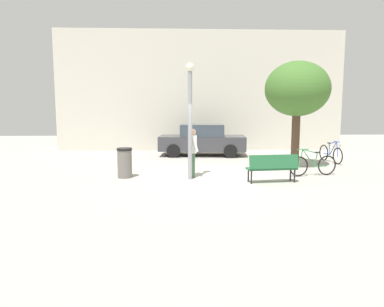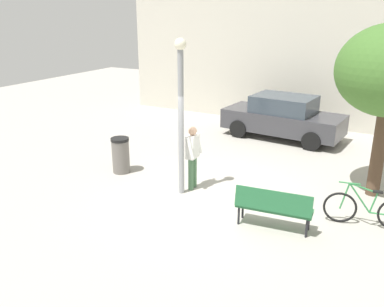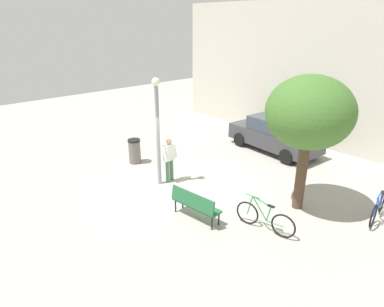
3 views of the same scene
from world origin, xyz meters
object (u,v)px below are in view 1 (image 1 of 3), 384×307
(person_by_lamppost, at_px, (193,149))
(bicycle_green, at_px, (313,165))
(lamppost, at_px, (190,112))
(plaza_tree, at_px, (297,90))
(parked_car_charcoal, at_px, (202,140))
(trash_bin, at_px, (125,163))
(park_bench, at_px, (273,166))
(bicycle_blue, at_px, (331,154))

(person_by_lamppost, xyz_separation_m, bicycle_green, (4.22, 0.03, -0.58))
(lamppost, relative_size, person_by_lamppost, 2.29)
(plaza_tree, relative_size, parked_car_charcoal, 0.97)
(plaza_tree, bearing_deg, trash_bin, -164.20)
(parked_car_charcoal, bearing_deg, lamppost, -98.01)
(lamppost, distance_m, person_by_lamppost, 1.33)
(park_bench, relative_size, bicycle_blue, 0.91)
(person_by_lamppost, height_order, bicycle_blue, person_by_lamppost)
(person_by_lamppost, bearing_deg, bicycle_green, 0.42)
(bicycle_blue, xyz_separation_m, trash_bin, (-8.48, -3.00, 0.13))
(plaza_tree, height_order, bicycle_green, plaza_tree)
(plaza_tree, bearing_deg, parked_car_charcoal, 133.65)
(lamppost, height_order, bicycle_blue, lamppost)
(park_bench, distance_m, bicycle_green, 2.04)
(lamppost, bearing_deg, plaza_tree, 27.58)
(lamppost, bearing_deg, park_bench, -14.31)
(person_by_lamppost, relative_size, bicycle_blue, 0.93)
(park_bench, bearing_deg, bicycle_green, 32.17)
(plaza_tree, xyz_separation_m, parked_car_charcoal, (-3.46, 3.63, -2.30))
(person_by_lamppost, distance_m, trash_bin, 2.38)
(trash_bin, bearing_deg, bicycle_green, 0.18)
(lamppost, relative_size, park_bench, 2.33)
(parked_car_charcoal, height_order, trash_bin, parked_car_charcoal)
(trash_bin, bearing_deg, lamppost, -10.09)
(bicycle_blue, bearing_deg, lamppost, -151.52)
(plaza_tree, bearing_deg, bicycle_blue, 30.42)
(bicycle_blue, bearing_deg, bicycle_green, -122.81)
(lamppost, height_order, plaza_tree, plaza_tree)
(lamppost, bearing_deg, bicycle_blue, 28.48)
(parked_car_charcoal, bearing_deg, plaza_tree, -46.35)
(park_bench, relative_size, trash_bin, 1.61)
(trash_bin, bearing_deg, parked_car_charcoal, 60.84)
(park_bench, height_order, parked_car_charcoal, parked_car_charcoal)
(lamppost, height_order, trash_bin, lamppost)
(person_by_lamppost, relative_size, bicycle_green, 0.93)
(park_bench, distance_m, trash_bin, 4.95)
(park_bench, relative_size, plaza_tree, 0.39)
(plaza_tree, height_order, parked_car_charcoal, plaza_tree)
(park_bench, xyz_separation_m, bicycle_green, (1.72, 1.08, -0.16))
(bicycle_blue, height_order, trash_bin, trash_bin)
(person_by_lamppost, bearing_deg, trash_bin, 179.74)
(trash_bin, bearing_deg, park_bench, -12.39)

